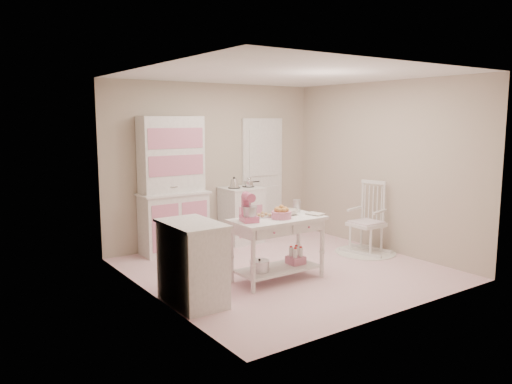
{
  "coord_description": "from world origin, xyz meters",
  "views": [
    {
      "loc": [
        -4.09,
        -5.18,
        2.04
      ],
      "look_at": [
        -0.34,
        0.2,
        1.07
      ],
      "focal_mm": 35.0,
      "sensor_mm": 36.0,
      "label": 1
    }
  ],
  "objects_px": {
    "base_cabinet": "(193,263)",
    "bread_basket": "(281,215)",
    "stove": "(241,215)",
    "hutch": "(173,185)",
    "rocking_chair": "(367,217)",
    "stand_mixer": "(249,208)",
    "work_table": "(278,249)"
  },
  "relations": [
    {
      "from": "base_cabinet",
      "to": "bread_basket",
      "type": "xyz_separation_m",
      "value": [
        1.29,
        0.08,
        0.39
      ]
    },
    {
      "from": "stove",
      "to": "base_cabinet",
      "type": "distance_m",
      "value": 2.83
    },
    {
      "from": "hutch",
      "to": "base_cabinet",
      "type": "xyz_separation_m",
      "value": [
        -0.77,
        -2.08,
        -0.58
      ]
    },
    {
      "from": "stove",
      "to": "rocking_chair",
      "type": "relative_size",
      "value": 0.84
    },
    {
      "from": "hutch",
      "to": "stand_mixer",
      "type": "bearing_deg",
      "value": -87.57
    },
    {
      "from": "rocking_chair",
      "to": "bread_basket",
      "type": "distance_m",
      "value": 1.92
    },
    {
      "from": "work_table",
      "to": "rocking_chair",
      "type": "bearing_deg",
      "value": 7.64
    },
    {
      "from": "stove",
      "to": "base_cabinet",
      "type": "xyz_separation_m",
      "value": [
        -1.97,
        -2.03,
        0.0
      ]
    },
    {
      "from": "stove",
      "to": "base_cabinet",
      "type": "bearing_deg",
      "value": -134.13
    },
    {
      "from": "stove",
      "to": "work_table",
      "type": "height_order",
      "value": "stove"
    },
    {
      "from": "hutch",
      "to": "base_cabinet",
      "type": "height_order",
      "value": "hutch"
    },
    {
      "from": "base_cabinet",
      "to": "work_table",
      "type": "xyz_separation_m",
      "value": [
        1.27,
        0.13,
        -0.06
      ]
    },
    {
      "from": "bread_basket",
      "to": "rocking_chair",
      "type": "bearing_deg",
      "value": 9.22
    },
    {
      "from": "rocking_chair",
      "to": "stove",
      "type": "bearing_deg",
      "value": 110.4
    },
    {
      "from": "stove",
      "to": "work_table",
      "type": "distance_m",
      "value": 2.03
    },
    {
      "from": "stove",
      "to": "bread_basket",
      "type": "relative_size",
      "value": 3.68
    },
    {
      "from": "work_table",
      "to": "stand_mixer",
      "type": "xyz_separation_m",
      "value": [
        -0.42,
        0.02,
        0.57
      ]
    },
    {
      "from": "hutch",
      "to": "base_cabinet",
      "type": "bearing_deg",
      "value": -110.3
    },
    {
      "from": "stand_mixer",
      "to": "bread_basket",
      "type": "distance_m",
      "value": 0.46
    },
    {
      "from": "stove",
      "to": "bread_basket",
      "type": "bearing_deg",
      "value": -109.13
    },
    {
      "from": "rocking_chair",
      "to": "work_table",
      "type": "xyz_separation_m",
      "value": [
        -1.89,
        -0.25,
        -0.15
      ]
    },
    {
      "from": "base_cabinet",
      "to": "work_table",
      "type": "height_order",
      "value": "base_cabinet"
    },
    {
      "from": "work_table",
      "to": "stand_mixer",
      "type": "height_order",
      "value": "stand_mixer"
    },
    {
      "from": "stand_mixer",
      "to": "bread_basket",
      "type": "height_order",
      "value": "stand_mixer"
    },
    {
      "from": "work_table",
      "to": "stove",
      "type": "bearing_deg",
      "value": 69.88
    },
    {
      "from": "stand_mixer",
      "to": "stove",
      "type": "bearing_deg",
      "value": 73.9
    },
    {
      "from": "rocking_chair",
      "to": "work_table",
      "type": "height_order",
      "value": "rocking_chair"
    },
    {
      "from": "base_cabinet",
      "to": "rocking_chair",
      "type": "relative_size",
      "value": 0.84
    },
    {
      "from": "stove",
      "to": "stand_mixer",
      "type": "relative_size",
      "value": 2.71
    },
    {
      "from": "base_cabinet",
      "to": "stand_mixer",
      "type": "relative_size",
      "value": 2.71
    },
    {
      "from": "base_cabinet",
      "to": "stove",
      "type": "bearing_deg",
      "value": 45.87
    },
    {
      "from": "hutch",
      "to": "bread_basket",
      "type": "xyz_separation_m",
      "value": [
        0.52,
        -2.01,
        -0.19
      ]
    }
  ]
}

